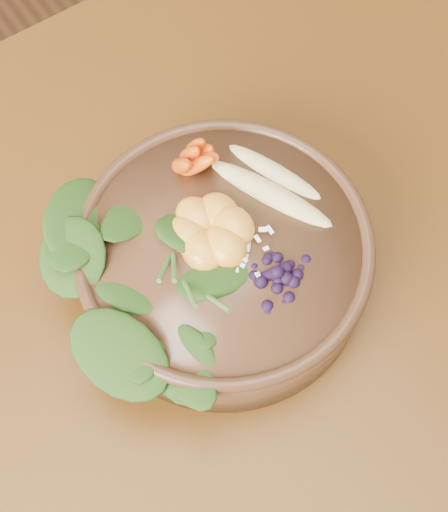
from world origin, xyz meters
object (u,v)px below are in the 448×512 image
Objects in this scene: dining_table at (223,383)px; mandarin_cluster at (210,224)px; kale_heap at (144,231)px; stoneware_bowl at (224,261)px; banana_halves at (273,175)px; blueberry_pile at (278,267)px; carrot_cluster at (193,142)px.

dining_table is 0.20m from mandarin_cluster.
kale_heap is 2.07× the size of mandarin_cluster.
kale_heap is at bearing 155.48° from mandarin_cluster.
stoneware_bowl is 1.73× the size of banana_halves.
banana_halves is 0.09m from blueberry_pile.
blueberry_pile is (0.07, -0.09, -0.00)m from kale_heap.
mandarin_cluster is (0.05, -0.02, -0.01)m from kale_heap.
mandarin_cluster is 0.07m from blueberry_pile.
kale_heap reaches higher than banana_halves.
carrot_cluster is at bearing 27.77° from kale_heap.
carrot_cluster is at bearing 64.30° from dining_table.
dining_table is 9.30× the size of kale_heap.
banana_halves is at bearing 37.43° from dining_table.
stoneware_bowl is 2.16× the size of blueberry_pile.
stoneware_bowl is 0.09m from kale_heap.
kale_heap is 0.09m from carrot_cluster.
mandarin_cluster is at bearing 108.00° from blueberry_pile.
carrot_cluster is 0.07m from mandarin_cluster.
carrot_cluster reaches higher than stoneware_bowl.
kale_heap reaches higher than stoneware_bowl.
mandarin_cluster reaches higher than banana_halves.
kale_heap is at bearing 156.45° from banana_halves.
stoneware_bowl is 0.11m from carrot_cluster.
dining_table is at bearing -118.16° from mandarin_cluster.
dining_table is 13.19× the size of blueberry_pile.
blueberry_pile is (0.02, -0.07, 0.00)m from mandarin_cluster.
carrot_cluster reaches higher than mandarin_cluster.
dining_table is at bearing -84.87° from kale_heap.
blueberry_pile is at bearing 10.95° from dining_table.
stoneware_bowl is 0.08m from blueberry_pile.
mandarin_cluster is (-0.07, -0.01, 0.00)m from banana_halves.
kale_heap reaches higher than dining_table.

